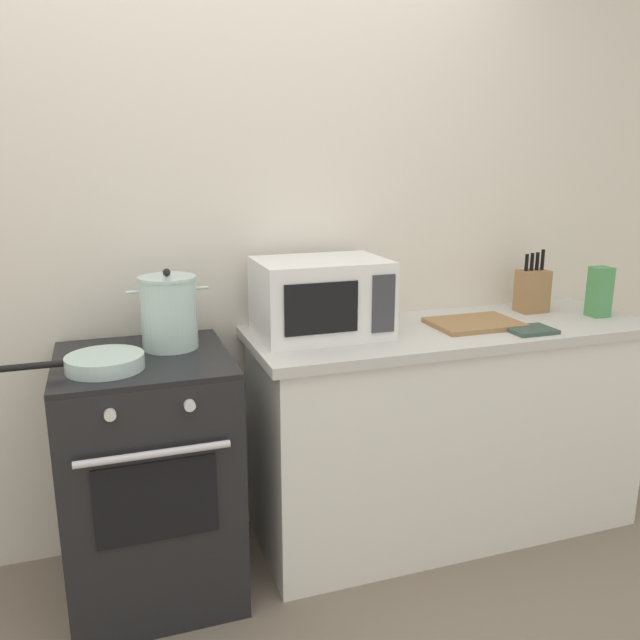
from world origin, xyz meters
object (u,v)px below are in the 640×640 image
at_px(stove, 151,476).
at_px(cutting_board, 474,323).
at_px(microwave, 321,297).
at_px(oven_mitt, 531,330).
at_px(pasta_box, 600,292).
at_px(stock_pot, 169,312).
at_px(knife_block, 532,290).
at_px(frying_pan, 103,362).

xyz_separation_m(stove, cutting_board, (1.34, 0.00, 0.47)).
xyz_separation_m(microwave, cutting_board, (0.65, -0.08, -0.14)).
relative_size(cutting_board, oven_mitt, 2.00).
height_order(cutting_board, pasta_box, pasta_box).
height_order(stock_pot, pasta_box, stock_pot).
relative_size(stove, knife_block, 3.26).
bearing_deg(cutting_board, pasta_box, -2.84).
height_order(stock_pot, frying_pan, stock_pot).
relative_size(frying_pan, microwave, 0.91).
distance_m(cutting_board, knife_block, 0.42).
bearing_deg(oven_mitt, stock_pot, 170.07).
relative_size(microwave, cutting_board, 1.39).
relative_size(stove, cutting_board, 2.56).
height_order(microwave, cutting_board, microwave).
xyz_separation_m(stove, pasta_box, (1.95, -0.03, 0.57)).
bearing_deg(cutting_board, knife_block, 20.12).
relative_size(stove, stock_pot, 3.12).
xyz_separation_m(stove, knife_block, (1.72, 0.14, 0.56)).
relative_size(stock_pot, cutting_board, 0.82).
bearing_deg(knife_block, cutting_board, -159.88).
bearing_deg(microwave, knife_block, 3.44).
bearing_deg(frying_pan, oven_mitt, -1.96).
height_order(stove, stock_pot, stock_pot).
bearing_deg(oven_mitt, pasta_box, 16.33).
distance_m(stove, cutting_board, 1.42).
bearing_deg(microwave, stove, -173.48).
bearing_deg(frying_pan, knife_block, 7.50).
bearing_deg(microwave, stock_pot, 179.40).
xyz_separation_m(stove, microwave, (0.69, 0.08, 0.61)).
relative_size(knife_block, pasta_box, 1.28).
distance_m(stock_pot, oven_mitt, 1.42).
bearing_deg(stock_pot, microwave, -0.60).
xyz_separation_m(microwave, oven_mitt, (0.81, -0.24, -0.14)).
distance_m(microwave, knife_block, 1.04).
bearing_deg(frying_pan, stove, 38.33).
height_order(microwave, knife_block, microwave).
height_order(stove, microwave, microwave).
xyz_separation_m(stock_pot, knife_block, (1.62, 0.06, -0.03)).
distance_m(microwave, pasta_box, 1.26).
height_order(knife_block, oven_mitt, knife_block).
bearing_deg(stove, frying_pan, -141.67).
relative_size(knife_block, oven_mitt, 1.57).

